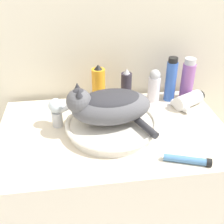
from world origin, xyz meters
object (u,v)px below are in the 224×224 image
at_px(lotion_bottle_white, 154,86).
at_px(hair_dryer, 188,101).
at_px(spray_bottle_trigger, 99,87).
at_px(cream_tube, 188,160).
at_px(faucet, 58,110).
at_px(mouthwash_bottle, 188,80).
at_px(hairspray_can_black, 126,87).
at_px(shampoo_bottle_tall, 171,80).
at_px(cat, 109,105).

xyz_separation_m(lotion_bottle_white, hair_dryer, (0.14, -0.08, -0.05)).
relative_size(spray_bottle_trigger, cream_tube, 1.23).
xyz_separation_m(faucet, lotion_bottle_white, (0.45, 0.16, 0.00)).
xyz_separation_m(mouthwash_bottle, hairspray_can_black, (-0.30, 0.00, -0.02)).
bearing_deg(cream_tube, hair_dryer, 69.48).
distance_m(faucet, lotion_bottle_white, 0.47).
distance_m(lotion_bottle_white, spray_bottle_trigger, 0.26).
distance_m(hairspray_can_black, cream_tube, 0.48).
height_order(shampoo_bottle_tall, spray_bottle_trigger, shampoo_bottle_tall).
bearing_deg(cat, hairspray_can_black, -121.53).
bearing_deg(hair_dryer, faucet, 160.16).
bearing_deg(hairspray_can_black, lotion_bottle_white, 0.00).
bearing_deg(cream_tube, cat, 136.64).
xyz_separation_m(faucet, mouthwash_bottle, (0.61, 0.16, 0.02)).
height_order(cat, hairspray_can_black, cat).
relative_size(faucet, cream_tube, 0.81).
height_order(mouthwash_bottle, spray_bottle_trigger, mouthwash_bottle).
xyz_separation_m(faucet, hair_dryer, (0.59, 0.08, -0.05)).
bearing_deg(spray_bottle_trigger, mouthwash_bottle, 0.00).
bearing_deg(spray_bottle_trigger, cat, -85.33).
relative_size(cat, shampoo_bottle_tall, 1.56).
relative_size(mouthwash_bottle, hair_dryer, 1.21).
xyz_separation_m(mouthwash_bottle, spray_bottle_trigger, (-0.43, -0.00, -0.01)).
bearing_deg(hair_dryer, hairspray_can_black, 136.95).
height_order(cat, faucet, cat).
xyz_separation_m(shampoo_bottle_tall, hair_dryer, (0.06, -0.08, -0.07)).
xyz_separation_m(hairspray_can_black, shampoo_bottle_tall, (0.21, 0.00, 0.03)).
bearing_deg(faucet, hair_dryer, 23.25).
xyz_separation_m(cream_tube, hair_dryer, (0.14, 0.38, 0.02)).
bearing_deg(mouthwash_bottle, hair_dryer, -103.21).
height_order(hairspray_can_black, hair_dryer, hairspray_can_black).
distance_m(mouthwash_bottle, hair_dryer, 0.11).
xyz_separation_m(hairspray_can_black, hair_dryer, (0.28, -0.08, -0.05)).
bearing_deg(mouthwash_bottle, spray_bottle_trigger, -180.00).
distance_m(lotion_bottle_white, shampoo_bottle_tall, 0.08).
bearing_deg(cream_tube, spray_bottle_trigger, 120.51).
height_order(mouthwash_bottle, hairspray_can_black, mouthwash_bottle).
distance_m(lotion_bottle_white, cream_tube, 0.46).
relative_size(mouthwash_bottle, shampoo_bottle_tall, 0.96).
relative_size(hairspray_can_black, shampoo_bottle_tall, 0.80).
relative_size(faucet, spray_bottle_trigger, 0.66).
height_order(cat, shampoo_bottle_tall, shampoo_bottle_tall).
relative_size(shampoo_bottle_tall, spray_bottle_trigger, 1.07).
height_order(lotion_bottle_white, hairspray_can_black, hairspray_can_black).
bearing_deg(faucet, lotion_bottle_white, 34.99).
bearing_deg(lotion_bottle_white, hairspray_can_black, 180.00).
bearing_deg(hairspray_can_black, spray_bottle_trigger, -180.00).
height_order(cat, cream_tube, cat).
xyz_separation_m(cat, cream_tube, (0.25, -0.24, -0.11)).
relative_size(cream_tube, hair_dryer, 0.96).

